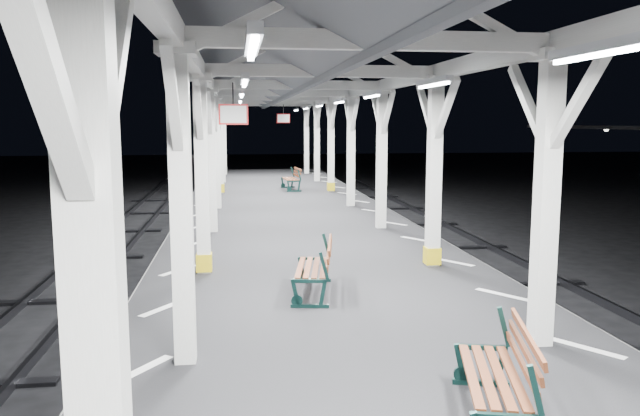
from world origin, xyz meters
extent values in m
plane|color=black|center=(0.00, 0.00, 0.00)|extent=(120.00, 120.00, 0.00)
cube|color=black|center=(0.00, 0.00, 0.50)|extent=(6.00, 50.00, 1.00)
cube|color=silver|center=(-2.45, 0.00, 1.00)|extent=(1.00, 48.00, 0.01)
cube|color=silver|center=(2.45, 0.00, 1.00)|extent=(1.00, 48.00, 0.01)
cube|color=#2D2D33|center=(-4.45, 0.00, 0.08)|extent=(0.08, 60.00, 0.16)
cube|color=#2D2D33|center=(4.45, 0.00, 0.08)|extent=(0.08, 60.00, 0.16)
cube|color=silver|center=(-2.00, -6.00, 2.60)|extent=(0.22, 0.22, 3.20)
cube|color=silver|center=(-2.00, -5.45, 3.75)|extent=(0.10, 0.99, 0.99)
cube|color=silver|center=(-2.00, -6.55, 3.75)|extent=(0.10, 0.99, 0.99)
cube|color=silver|center=(-2.00, -2.00, 2.60)|extent=(0.22, 0.22, 3.20)
cube|color=silver|center=(-2.00, -2.00, 4.26)|extent=(0.40, 0.40, 0.12)
cube|color=silver|center=(-2.00, -1.45, 3.75)|extent=(0.10, 0.99, 0.99)
cube|color=silver|center=(-2.00, -2.55, 3.75)|extent=(0.10, 0.99, 0.99)
cube|color=silver|center=(-2.00, 2.00, 2.60)|extent=(0.22, 0.22, 3.20)
cube|color=silver|center=(-2.00, 2.00, 4.26)|extent=(0.40, 0.40, 0.12)
cube|color=gold|center=(-2.00, 2.00, 1.18)|extent=(0.26, 0.26, 0.30)
cube|color=silver|center=(-2.00, 2.55, 3.75)|extent=(0.10, 0.99, 0.99)
cube|color=silver|center=(-2.00, 1.45, 3.75)|extent=(0.10, 0.99, 0.99)
cube|color=silver|center=(-2.00, 6.00, 2.60)|extent=(0.22, 0.22, 3.20)
cube|color=silver|center=(-2.00, 6.00, 4.26)|extent=(0.40, 0.40, 0.12)
cube|color=silver|center=(-2.00, 6.55, 3.75)|extent=(0.10, 0.99, 0.99)
cube|color=silver|center=(-2.00, 5.45, 3.75)|extent=(0.10, 0.99, 0.99)
cube|color=silver|center=(-2.00, 10.00, 2.60)|extent=(0.22, 0.22, 3.20)
cube|color=silver|center=(-2.00, 10.00, 4.26)|extent=(0.40, 0.40, 0.12)
cube|color=silver|center=(-2.00, 10.55, 3.75)|extent=(0.10, 0.99, 0.99)
cube|color=silver|center=(-2.00, 9.45, 3.75)|extent=(0.10, 0.99, 0.99)
cube|color=silver|center=(-2.00, 14.00, 2.60)|extent=(0.22, 0.22, 3.20)
cube|color=silver|center=(-2.00, 14.00, 4.26)|extent=(0.40, 0.40, 0.12)
cube|color=gold|center=(-2.00, 14.00, 1.18)|extent=(0.26, 0.26, 0.30)
cube|color=silver|center=(-2.00, 14.55, 3.75)|extent=(0.10, 0.99, 0.99)
cube|color=silver|center=(-2.00, 13.45, 3.75)|extent=(0.10, 0.99, 0.99)
cube|color=silver|center=(-2.00, 18.00, 2.60)|extent=(0.22, 0.22, 3.20)
cube|color=silver|center=(-2.00, 18.00, 4.26)|extent=(0.40, 0.40, 0.12)
cube|color=silver|center=(-2.00, 18.55, 3.75)|extent=(0.10, 0.99, 0.99)
cube|color=silver|center=(-2.00, 17.45, 3.75)|extent=(0.10, 0.99, 0.99)
cube|color=silver|center=(-2.00, 22.00, 2.60)|extent=(0.22, 0.22, 3.20)
cube|color=silver|center=(-2.00, 22.00, 4.26)|extent=(0.40, 0.40, 0.12)
cube|color=silver|center=(-2.00, 22.55, 3.75)|extent=(0.10, 0.99, 0.99)
cube|color=silver|center=(-2.00, 21.45, 3.75)|extent=(0.10, 0.99, 0.99)
cube|color=silver|center=(2.00, -2.00, 2.60)|extent=(0.22, 0.22, 3.20)
cube|color=silver|center=(2.00, -2.00, 4.26)|extent=(0.40, 0.40, 0.12)
cube|color=silver|center=(2.00, -1.45, 3.75)|extent=(0.10, 0.99, 0.99)
cube|color=silver|center=(2.00, -2.55, 3.75)|extent=(0.10, 0.99, 0.99)
cube|color=silver|center=(2.00, 2.00, 2.60)|extent=(0.22, 0.22, 3.20)
cube|color=silver|center=(2.00, 2.00, 4.26)|extent=(0.40, 0.40, 0.12)
cube|color=gold|center=(2.00, 2.00, 1.18)|extent=(0.26, 0.26, 0.30)
cube|color=silver|center=(2.00, 2.55, 3.75)|extent=(0.10, 0.99, 0.99)
cube|color=silver|center=(2.00, 1.45, 3.75)|extent=(0.10, 0.99, 0.99)
cube|color=silver|center=(2.00, 6.00, 2.60)|extent=(0.22, 0.22, 3.20)
cube|color=silver|center=(2.00, 6.00, 4.26)|extent=(0.40, 0.40, 0.12)
cube|color=silver|center=(2.00, 6.55, 3.75)|extent=(0.10, 0.99, 0.99)
cube|color=silver|center=(2.00, 5.45, 3.75)|extent=(0.10, 0.99, 0.99)
cube|color=silver|center=(2.00, 10.00, 2.60)|extent=(0.22, 0.22, 3.20)
cube|color=silver|center=(2.00, 10.00, 4.26)|extent=(0.40, 0.40, 0.12)
cube|color=silver|center=(2.00, 10.55, 3.75)|extent=(0.10, 0.99, 0.99)
cube|color=silver|center=(2.00, 9.45, 3.75)|extent=(0.10, 0.99, 0.99)
cube|color=silver|center=(2.00, 14.00, 2.60)|extent=(0.22, 0.22, 3.20)
cube|color=silver|center=(2.00, 14.00, 4.26)|extent=(0.40, 0.40, 0.12)
cube|color=gold|center=(2.00, 14.00, 1.18)|extent=(0.26, 0.26, 0.30)
cube|color=silver|center=(2.00, 14.55, 3.75)|extent=(0.10, 0.99, 0.99)
cube|color=silver|center=(2.00, 13.45, 3.75)|extent=(0.10, 0.99, 0.99)
cube|color=silver|center=(2.00, 18.00, 2.60)|extent=(0.22, 0.22, 3.20)
cube|color=silver|center=(2.00, 18.00, 4.26)|extent=(0.40, 0.40, 0.12)
cube|color=silver|center=(2.00, 18.55, 3.75)|extent=(0.10, 0.99, 0.99)
cube|color=silver|center=(2.00, 17.45, 3.75)|extent=(0.10, 0.99, 0.99)
cube|color=silver|center=(2.00, 22.00, 2.60)|extent=(0.22, 0.22, 3.20)
cube|color=silver|center=(2.00, 22.00, 4.26)|extent=(0.40, 0.40, 0.12)
cube|color=silver|center=(2.00, 22.55, 3.75)|extent=(0.10, 0.99, 0.99)
cube|color=silver|center=(2.00, 21.45, 3.75)|extent=(0.10, 0.99, 0.99)
cube|color=silver|center=(-2.00, 0.00, 4.38)|extent=(0.18, 48.00, 0.24)
cube|color=silver|center=(2.00, 0.00, 4.38)|extent=(0.18, 48.00, 0.24)
cube|color=silver|center=(0.00, -2.00, 4.38)|extent=(4.20, 0.14, 0.20)
cube|color=silver|center=(0.00, 2.00, 4.38)|extent=(4.20, 0.14, 0.20)
cube|color=silver|center=(0.00, 6.00, 4.38)|extent=(4.20, 0.14, 0.20)
cube|color=silver|center=(0.00, 10.00, 4.38)|extent=(4.20, 0.14, 0.20)
cube|color=silver|center=(0.00, 14.00, 4.38)|extent=(4.20, 0.14, 0.20)
cube|color=silver|center=(0.00, 18.00, 4.38)|extent=(4.20, 0.14, 0.20)
cube|color=silver|center=(0.00, 22.00, 4.38)|extent=(4.20, 0.14, 0.20)
cube|color=#4F5257|center=(-1.30, 0.00, 4.92)|extent=(2.80, 49.00, 1.45)
cube|color=#4F5257|center=(1.30, 0.00, 4.92)|extent=(2.80, 49.00, 1.45)
cube|color=silver|center=(-1.30, -4.00, 4.10)|extent=(0.10, 1.35, 0.08)
cube|color=white|center=(-1.30, -4.00, 4.05)|extent=(0.05, 1.25, 0.05)
cube|color=silver|center=(-1.30, 0.00, 4.10)|extent=(0.10, 1.35, 0.08)
cube|color=white|center=(-1.30, 0.00, 4.05)|extent=(0.05, 1.25, 0.05)
cube|color=silver|center=(-1.30, 4.00, 4.10)|extent=(0.10, 1.35, 0.08)
cube|color=white|center=(-1.30, 4.00, 4.05)|extent=(0.05, 1.25, 0.05)
cube|color=silver|center=(-1.30, 8.00, 4.10)|extent=(0.10, 1.35, 0.08)
cube|color=white|center=(-1.30, 8.00, 4.05)|extent=(0.05, 1.25, 0.05)
cube|color=silver|center=(-1.30, 12.00, 4.10)|extent=(0.10, 1.35, 0.08)
cube|color=white|center=(-1.30, 12.00, 4.05)|extent=(0.05, 1.25, 0.05)
cube|color=silver|center=(-1.30, 16.00, 4.10)|extent=(0.10, 1.35, 0.08)
cube|color=white|center=(-1.30, 16.00, 4.05)|extent=(0.05, 1.25, 0.05)
cube|color=silver|center=(-1.30, 20.00, 4.10)|extent=(0.10, 1.35, 0.08)
cube|color=white|center=(-1.30, 20.00, 4.05)|extent=(0.05, 1.25, 0.05)
cube|color=silver|center=(1.30, -4.00, 4.10)|extent=(0.10, 1.35, 0.08)
cube|color=white|center=(1.30, -4.00, 4.05)|extent=(0.05, 1.25, 0.05)
cube|color=silver|center=(1.30, 0.00, 4.10)|extent=(0.10, 1.35, 0.08)
cube|color=white|center=(1.30, 0.00, 4.05)|extent=(0.05, 1.25, 0.05)
cube|color=silver|center=(1.30, 4.00, 4.10)|extent=(0.10, 1.35, 0.08)
cube|color=white|center=(1.30, 4.00, 4.05)|extent=(0.05, 1.25, 0.05)
cube|color=silver|center=(1.30, 8.00, 4.10)|extent=(0.10, 1.35, 0.08)
cube|color=white|center=(1.30, 8.00, 4.05)|extent=(0.05, 1.25, 0.05)
cube|color=silver|center=(1.30, 12.00, 4.10)|extent=(0.10, 1.35, 0.08)
cube|color=white|center=(1.30, 12.00, 4.05)|extent=(0.05, 1.25, 0.05)
cube|color=silver|center=(1.30, 16.00, 4.10)|extent=(0.10, 1.35, 0.08)
cube|color=white|center=(1.30, 16.00, 4.05)|extent=(0.05, 1.25, 0.05)
cube|color=silver|center=(1.30, 20.00, 4.10)|extent=(0.10, 1.35, 0.08)
cube|color=white|center=(1.30, 20.00, 4.05)|extent=(0.05, 1.25, 0.05)
cylinder|color=black|center=(-1.46, 2.34, 4.02)|extent=(0.02, 0.02, 0.36)
cube|color=red|center=(-1.46, 2.34, 3.67)|extent=(0.50, 0.03, 0.35)
cube|color=white|center=(-1.46, 2.34, 3.67)|extent=(0.44, 0.04, 0.29)
cylinder|color=black|center=(0.40, 15.72, 4.02)|extent=(0.02, 0.02, 0.36)
cube|color=red|center=(0.40, 15.72, 3.67)|extent=(0.50, 0.03, 0.35)
cube|color=white|center=(0.40, 15.72, 3.67)|extent=(0.44, 0.05, 0.29)
cube|color=black|center=(14.00, 22.00, 1.65)|extent=(0.20, 0.20, 3.30)
sphere|color=silver|center=(14.00, 16.00, 3.22)|extent=(0.20, 0.20, 0.20)
sphere|color=silver|center=(14.00, 22.00, 3.22)|extent=(0.20, 0.20, 0.20)
cube|color=black|center=(0.70, -4.45, 1.60)|extent=(0.15, 0.08, 0.39)
cube|color=black|center=(0.89, -3.01, 1.03)|extent=(0.54, 0.19, 0.05)
cube|color=black|center=(0.69, -2.96, 1.21)|extent=(0.15, 0.08, 0.42)
cube|color=black|center=(1.06, -3.06, 1.21)|extent=(0.13, 0.08, 0.42)
cube|color=black|center=(1.08, -3.06, 1.60)|extent=(0.15, 0.08, 0.39)
cube|color=#612D17|center=(0.52, -3.66, 1.40)|extent=(0.43, 1.34, 0.03)
cube|color=#612D17|center=(0.64, -3.69, 1.40)|extent=(0.43, 1.34, 0.03)
cube|color=#612D17|center=(0.75, -3.72, 1.40)|extent=(0.43, 1.34, 0.03)
cube|color=#612D17|center=(0.86, -3.75, 1.40)|extent=(0.43, 1.34, 0.03)
cube|color=#612D17|center=(0.92, -3.76, 1.53)|extent=(0.40, 1.33, 0.09)
cube|color=#612D17|center=(0.94, -3.77, 1.65)|extent=(0.40, 1.33, 0.09)
cube|color=#612D17|center=(0.96, -3.77, 1.76)|extent=(0.40, 1.33, 0.09)
cube|color=black|center=(-0.46, -0.26, 1.03)|extent=(0.53, 0.14, 0.05)
cube|color=black|center=(-0.65, -0.23, 1.20)|extent=(0.14, 0.07, 0.41)
cube|color=black|center=(-0.29, -0.29, 1.20)|extent=(0.13, 0.06, 0.41)
cube|color=black|center=(-0.27, -0.30, 1.59)|extent=(0.15, 0.07, 0.39)
cube|color=black|center=(-0.23, 1.14, 1.03)|extent=(0.53, 0.14, 0.05)
cube|color=black|center=(-0.42, 1.17, 1.20)|extent=(0.14, 0.07, 0.41)
cube|color=black|center=(-0.05, 1.11, 1.20)|extent=(0.13, 0.06, 0.41)
cube|color=black|center=(-0.03, 1.10, 1.59)|extent=(0.15, 0.07, 0.39)
cube|color=#612D17|center=(-0.52, 0.47, 1.40)|extent=(0.30, 1.34, 0.03)
cube|color=#612D17|center=(-0.40, 0.45, 1.40)|extent=(0.30, 1.34, 0.03)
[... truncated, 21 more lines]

